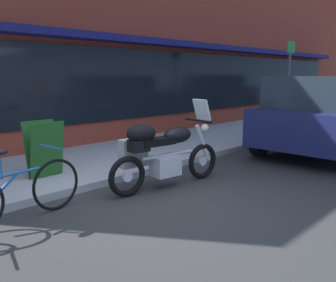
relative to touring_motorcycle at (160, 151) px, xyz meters
The scene contains 8 objects.
ground_plane 1.00m from the touring_motorcycle, 133.11° to the right, with size 80.00×80.00×0.00m, color #313131.
storefront_building 7.70m from the touring_motorcycle, 29.19° to the left, with size 21.83×0.90×6.33m.
sidewalk_curb 8.70m from the touring_motorcycle, 13.49° to the left, with size 30.00×2.74×0.12m.
touring_motorcycle is the anchor object (origin of this frame).
parked_bicycle 2.17m from the touring_motorcycle, behind, with size 1.73×0.48×0.94m.
parked_minivan 4.71m from the touring_motorcycle, ahead, with size 4.66×2.32×1.76m.
sandwich_board_sign 1.93m from the touring_motorcycle, 128.06° to the left, with size 0.55×0.41×0.92m.
parking_sign_pole 6.39m from the touring_motorcycle, ahead, with size 0.44×0.07×2.67m.
Camera 1 is at (-3.11, -3.29, 1.78)m, focal length 37.02 mm.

